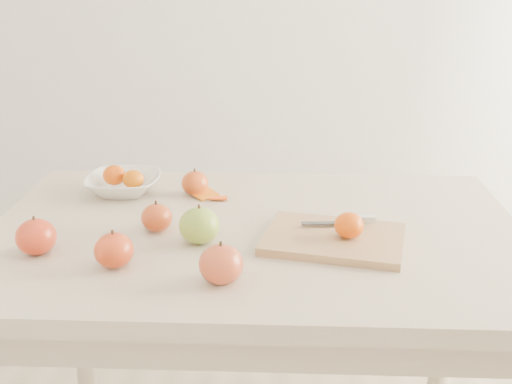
{
  "coord_description": "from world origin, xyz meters",
  "views": [
    {
      "loc": [
        0.06,
        -1.32,
        1.32
      ],
      "look_at": [
        0.0,
        0.05,
        0.82
      ],
      "focal_mm": 45.0,
      "sensor_mm": 36.0,
      "label": 1
    }
  ],
  "objects": [
    {
      "name": "table",
      "position": [
        0.0,
        0.0,
        0.65
      ],
      "size": [
        1.2,
        0.8,
        0.75
      ],
      "color": "#C2AD93",
      "rests_on": "ground"
    },
    {
      "name": "cutting_board",
      "position": [
        0.17,
        -0.07,
        0.76
      ],
      "size": [
        0.33,
        0.27,
        0.02
      ],
      "primitive_type": "cube",
      "rotation": [
        0.0,
        0.0,
        -0.21
      ],
      "color": "tan",
      "rests_on": "table"
    },
    {
      "name": "board_tangerine",
      "position": [
        0.2,
        -0.08,
        0.8
      ],
      "size": [
        0.06,
        0.06,
        0.05
      ],
      "primitive_type": "ellipsoid",
      "color": "#CA3907",
      "rests_on": "cutting_board"
    },
    {
      "name": "fruit_bowl",
      "position": [
        -0.35,
        0.22,
        0.77
      ],
      "size": [
        0.19,
        0.19,
        0.05
      ],
      "primitive_type": "imported",
      "color": "white",
      "rests_on": "table"
    },
    {
      "name": "bowl_tangerine_near",
      "position": [
        -0.37,
        0.23,
        0.79
      ],
      "size": [
        0.06,
        0.06,
        0.05
      ],
      "primitive_type": "ellipsoid",
      "color": "#DD4507",
      "rests_on": "fruit_bowl"
    },
    {
      "name": "bowl_tangerine_far",
      "position": [
        -0.32,
        0.21,
        0.79
      ],
      "size": [
        0.05,
        0.05,
        0.05
      ],
      "primitive_type": "ellipsoid",
      "color": "#DC6207",
      "rests_on": "fruit_bowl"
    },
    {
      "name": "orange_peel_a",
      "position": [
        -0.14,
        0.2,
        0.75
      ],
      "size": [
        0.07,
        0.07,
        0.01
      ],
      "primitive_type": "cube",
      "rotation": [
        0.21,
        0.0,
        0.84
      ],
      "color": "#C6620D",
      "rests_on": "table"
    },
    {
      "name": "orange_peel_b",
      "position": [
        -0.1,
        0.18,
        0.75
      ],
      "size": [
        0.05,
        0.04,
        0.01
      ],
      "primitive_type": "cube",
      "rotation": [
        -0.14,
        0.0,
        0.01
      ],
      "color": "#EA5110",
      "rests_on": "table"
    },
    {
      "name": "paring_knife",
      "position": [
        0.22,
        0.0,
        0.78
      ],
      "size": [
        0.17,
        0.05,
        0.01
      ],
      "color": "silver",
      "rests_on": "cutting_board"
    },
    {
      "name": "apple_green",
      "position": [
        -0.11,
        -0.08,
        0.79
      ],
      "size": [
        0.09,
        0.09,
        0.08
      ],
      "primitive_type": "ellipsoid",
      "color": "#5B8923",
      "rests_on": "table"
    },
    {
      "name": "apple_red_c",
      "position": [
        -0.27,
        -0.2,
        0.78
      ],
      "size": [
        0.08,
        0.08,
        0.07
      ],
      "primitive_type": "ellipsoid",
      "color": "#98080B",
      "rests_on": "table"
    },
    {
      "name": "apple_red_a",
      "position": [
        -0.16,
        0.22,
        0.78
      ],
      "size": [
        0.07,
        0.07,
        0.06
      ],
      "primitive_type": "ellipsoid",
      "color": "#931306",
      "rests_on": "table"
    },
    {
      "name": "apple_red_b",
      "position": [
        -0.22,
        -0.02,
        0.78
      ],
      "size": [
        0.07,
        0.07,
        0.06
      ],
      "primitive_type": "ellipsoid",
      "color": "maroon",
      "rests_on": "table"
    },
    {
      "name": "apple_red_e",
      "position": [
        -0.05,
        -0.26,
        0.79
      ],
      "size": [
        0.08,
        0.08,
        0.08
      ],
      "primitive_type": "ellipsoid",
      "color": "#A6241C",
      "rests_on": "table"
    },
    {
      "name": "apple_red_d",
      "position": [
        -0.44,
        -0.15,
        0.79
      ],
      "size": [
        0.08,
        0.08,
        0.07
      ],
      "primitive_type": "ellipsoid",
      "color": "maroon",
      "rests_on": "table"
    }
  ]
}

